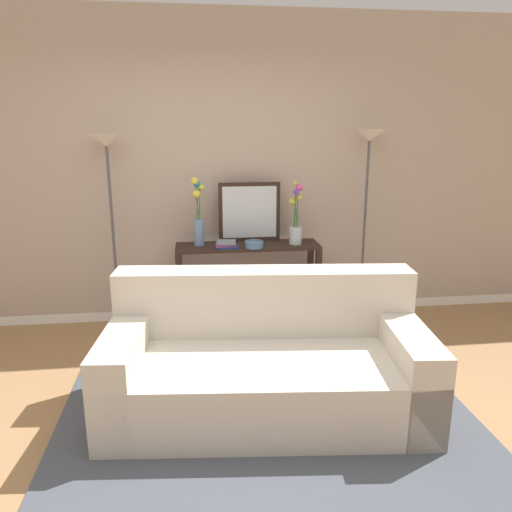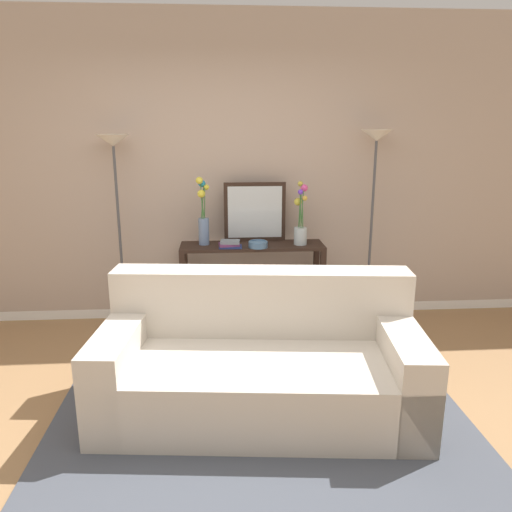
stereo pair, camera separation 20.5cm
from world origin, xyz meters
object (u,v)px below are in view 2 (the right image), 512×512
Objects in this scene: vase_short_flowers at (301,223)px; floor_lamp_right at (375,173)px; couch at (260,365)px; book_stack at (230,244)px; book_row_under_console at (214,321)px; wall_mirror at (255,212)px; fruit_bowl at (258,244)px; vase_tall_flowers at (203,218)px; console_table at (252,270)px; floor_lamp_left at (116,179)px.

floor_lamp_right is at bearing 6.80° from vase_short_flowers.
couch reaches higher than book_stack.
wall_mirror is at bearing 20.71° from book_row_under_console.
vase_short_flowers is at bearing -173.20° from floor_lamp_right.
vase_tall_flowers is at bearing 163.35° from fruit_bowl.
couch is at bearing -92.70° from wall_mirror.
wall_mirror is 0.49m from vase_tall_flowers.
vase_short_flowers is at bearing -3.60° from vase_tall_flowers.
floor_lamp_right is at bearing 3.09° from console_table.
console_table is 3.75× the size of book_row_under_console.
book_row_under_console is at bearing -159.29° from wall_mirror.
vase_tall_flowers is at bearing -179.05° from floor_lamp_right.
vase_tall_flowers is (-0.47, -0.11, -0.02)m from wall_mirror.
floor_lamp_left reaches higher than book_row_under_console.
console_table is 2.12× the size of vase_tall_flowers.
floor_lamp_left is at bearing 172.15° from fruit_bowl.
floor_lamp_right is 1.23m from fruit_bowl.
floor_lamp_left is 3.11× the size of wall_mirror.
book_stack is at bearing -173.00° from floor_lamp_right.
book_row_under_console is at bearing 146.51° from book_stack.
vase_tall_flowers is at bearing 105.59° from couch.
floor_lamp_left is at bearing 128.29° from couch.
book_row_under_console is (0.83, -0.06, -1.33)m from floor_lamp_left.
book_stack is (-0.25, 0.01, 0.00)m from fruit_bowl.
wall_mirror is 0.36m from fruit_bowl.
floor_lamp_left reaches higher than wall_mirror.
wall_mirror reaches higher than couch.
fruit_bowl is 0.25m from book_stack.
vase_short_flowers is (0.40, -0.17, -0.08)m from wall_mirror.
book_row_under_console is (-0.79, 0.02, -0.93)m from vase_short_flowers.
fruit_bowl is at bearing -170.94° from floor_lamp_right.
book_row_under_console is (-0.39, -0.15, -1.01)m from wall_mirror.
couch is 1.72m from wall_mirror.
book_stack is 0.79m from book_row_under_console.
floor_lamp_left is at bearing 177.11° from console_table.
wall_mirror is 0.93× the size of vase_tall_flowers.
floor_lamp_right is (1.11, 0.06, 0.87)m from console_table.
console_table is 1.46m from floor_lamp_left.
floor_lamp_left is 2.88× the size of vase_tall_flowers.
console_table is at bearing -4.48° from vase_tall_flowers.
couch is at bearing -91.58° from console_table.
vase_tall_flowers is 0.55m from fruit_bowl.
console_table is 0.36m from book_stack.
vase_tall_flowers is 0.88m from vase_short_flowers.
couch is 2.15m from floor_lamp_left.
book_row_under_console is at bearing -23.16° from vase_tall_flowers.
couch is 6.15× the size of book_row_under_console.
vase_tall_flowers reaches higher than book_stack.
wall_mirror reaches higher than book_stack.
vase_tall_flowers is at bearing 156.84° from book_row_under_console.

